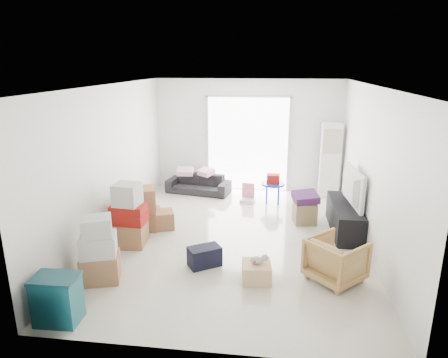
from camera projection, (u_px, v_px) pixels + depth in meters
name	position (u px, v px, depth m)	size (l,w,h in m)	color
room_shell	(236.00, 166.00, 6.86)	(4.98, 6.48, 3.18)	beige
sliding_door	(248.00, 140.00, 9.72)	(2.10, 0.04, 2.33)	white
ac_tower	(330.00, 160.00, 9.28)	(0.45, 0.30, 1.75)	white
tv_console	(345.00, 218.00, 7.47)	(0.48, 1.61, 0.54)	black
television	(346.00, 200.00, 7.37)	(1.18, 0.68, 0.15)	black
sofa	(198.00, 181.00, 9.67)	(1.53, 0.45, 0.60)	black
pillow_left	(185.00, 166.00, 9.59)	(0.40, 0.31, 0.13)	#E2A5AE
pillow_right	(206.00, 167.00, 9.55)	(0.35, 0.28, 0.12)	#E2A5AE
armchair	(336.00, 258.00, 5.74)	(0.70, 0.65, 0.72)	tan
storage_bins	(57.00, 299.00, 4.82)	(0.55, 0.39, 0.62)	#13505D
box_stack_a	(99.00, 253.00, 5.71)	(0.64, 0.58, 0.98)	#8E5B40
box_stack_b	(129.00, 218.00, 6.87)	(0.62, 0.58, 1.10)	#8E5B40
box_stack_c	(143.00, 209.00, 7.54)	(0.59, 0.59, 0.82)	#8E5B40
loose_box	(163.00, 220.00, 7.64)	(0.40, 0.40, 0.34)	#8E5B40
duffel_bag	(205.00, 256.00, 6.21)	(0.49, 0.29, 0.31)	black
ottoman	(305.00, 212.00, 7.89)	(0.42, 0.42, 0.42)	#8C7851
blanket	(305.00, 199.00, 7.81)	(0.46, 0.46, 0.14)	#482255
kids_table	(273.00, 182.00, 8.95)	(0.53, 0.53, 0.66)	#1728C4
toy_walker	(248.00, 197.00, 9.11)	(0.36, 0.33, 0.42)	silver
wood_crate	(256.00, 272.00, 5.79)	(0.41, 0.41, 0.27)	#E4B783
plush_bunny	(259.00, 259.00, 5.74)	(0.27, 0.16, 0.13)	#B2ADA8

